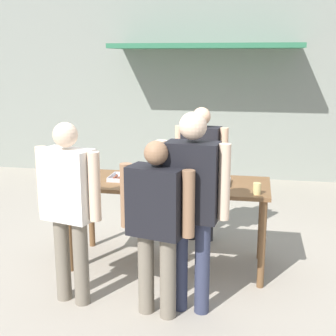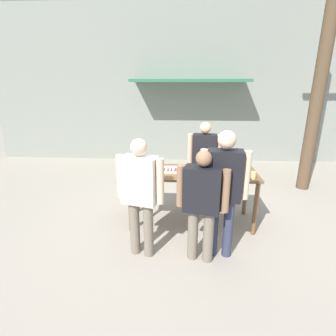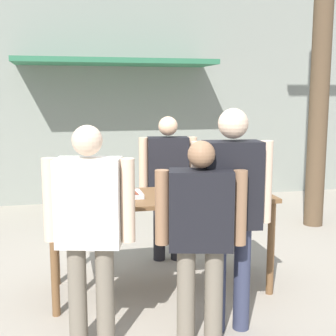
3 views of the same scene
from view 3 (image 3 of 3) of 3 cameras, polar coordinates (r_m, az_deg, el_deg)
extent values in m
plane|color=#A39989|center=(4.75, -0.91, -14.50)|extent=(24.00, 24.00, 0.00)
cube|color=gray|center=(8.32, -6.80, 11.44)|extent=(12.00, 0.12, 4.50)
cube|color=#2D704C|center=(7.78, -6.38, 12.72)|extent=(3.20, 1.00, 0.08)
cube|color=brown|center=(4.46, -0.94, -3.60)|extent=(2.12, 0.82, 0.04)
cylinder|color=brown|center=(4.18, -13.66, -11.50)|extent=(0.07, 0.07, 0.90)
cylinder|color=brown|center=(4.59, 12.42, -9.57)|extent=(0.07, 0.07, 0.90)
cylinder|color=brown|center=(4.83, -13.57, -8.66)|extent=(0.07, 0.07, 0.90)
cylinder|color=brown|center=(5.19, 9.17, -7.27)|extent=(0.07, 0.07, 0.90)
cube|color=silver|center=(4.41, -6.16, -3.49)|extent=(0.46, 0.30, 0.01)
cube|color=silver|center=(4.26, -5.94, -3.63)|extent=(0.46, 0.01, 0.03)
cube|color=silver|center=(4.55, -6.38, -2.84)|extent=(0.46, 0.01, 0.03)
cube|color=silver|center=(4.38, -9.09, -3.34)|extent=(0.01, 0.30, 0.03)
cube|color=silver|center=(4.43, -3.28, -3.10)|extent=(0.01, 0.30, 0.03)
cylinder|color=brown|center=(4.39, -8.47, -3.36)|extent=(0.03, 0.15, 0.03)
cylinder|color=brown|center=(4.38, -7.74, -3.37)|extent=(0.04, 0.14, 0.03)
cylinder|color=brown|center=(4.40, -7.00, -3.30)|extent=(0.03, 0.14, 0.03)
cylinder|color=brown|center=(4.40, -6.16, -3.28)|extent=(0.03, 0.11, 0.03)
cylinder|color=brown|center=(4.41, -5.43, -3.28)|extent=(0.03, 0.12, 0.02)
cylinder|color=brown|center=(4.43, -4.61, -3.20)|extent=(0.04, 0.15, 0.03)
cylinder|color=brown|center=(4.43, -3.87, -3.17)|extent=(0.04, 0.15, 0.03)
cube|color=silver|center=(4.58, 4.23, -3.00)|extent=(0.45, 0.28, 0.01)
cube|color=silver|center=(4.45, 4.74, -3.08)|extent=(0.45, 0.01, 0.03)
cube|color=silver|center=(4.70, 3.74, -2.40)|extent=(0.45, 0.01, 0.03)
cube|color=silver|center=(4.51, 1.52, -2.87)|extent=(0.01, 0.28, 0.03)
cube|color=silver|center=(4.64, 6.86, -2.60)|extent=(0.01, 0.28, 0.03)
ellipsoid|color=beige|center=(4.53, 2.34, -2.75)|extent=(0.07, 0.12, 0.05)
ellipsoid|color=beige|center=(4.55, 3.63, -2.70)|extent=(0.07, 0.12, 0.05)
ellipsoid|color=beige|center=(4.59, 4.86, -2.66)|extent=(0.07, 0.11, 0.04)
ellipsoid|color=beige|center=(4.63, 6.05, -2.51)|extent=(0.08, 0.12, 0.05)
cylinder|color=#567A38|center=(4.07, -13.01, -4.23)|extent=(0.06, 0.06, 0.08)
cylinder|color=#B2B2B7|center=(4.06, -13.03, -3.63)|extent=(0.06, 0.06, 0.01)
cylinder|color=#B22319|center=(4.09, -11.78, -4.13)|extent=(0.06, 0.06, 0.08)
cylinder|color=#B2B2B7|center=(4.08, -11.80, -3.53)|extent=(0.06, 0.06, 0.01)
cylinder|color=#DBC67A|center=(4.46, 11.53, -2.79)|extent=(0.08, 0.08, 0.11)
cylinder|color=#232328|center=(5.39, -1.08, -7.14)|extent=(0.13, 0.13, 0.79)
cylinder|color=#232328|center=(5.40, 1.08, -7.09)|extent=(0.13, 0.13, 0.79)
cube|color=black|center=(5.24, 0.00, 0.36)|extent=(0.48, 0.30, 0.63)
sphere|color=#DBAD89|center=(5.19, 0.00, 5.13)|extent=(0.21, 0.21, 0.21)
cylinder|color=#DBAD89|center=(5.22, -3.01, 0.48)|extent=(0.10, 0.10, 0.60)
cylinder|color=#DBAD89|center=(5.27, 2.98, 0.57)|extent=(0.10, 0.10, 0.60)
cylinder|color=#756B5B|center=(3.63, -7.65, -15.36)|extent=(0.14, 0.14, 0.81)
cylinder|color=#756B5B|center=(3.67, -10.96, -15.18)|extent=(0.14, 0.14, 0.81)
cube|color=silver|center=(3.42, -9.63, -4.13)|extent=(0.51, 0.36, 0.64)
sphere|color=beige|center=(3.34, -9.83, 3.33)|extent=(0.22, 0.22, 0.22)
cylinder|color=beige|center=(3.37, -4.92, -3.95)|extent=(0.10, 0.10, 0.61)
cylinder|color=beige|center=(3.48, -14.20, -3.78)|extent=(0.10, 0.10, 0.61)
cylinder|color=#333851|center=(3.91, 8.99, -13.14)|extent=(0.13, 0.13, 0.86)
cylinder|color=#333851|center=(3.86, 6.07, -13.37)|extent=(0.13, 0.13, 0.86)
cube|color=black|center=(3.66, 7.79, -2.04)|extent=(0.47, 0.29, 0.68)
sphere|color=beige|center=(3.60, 7.96, 5.39)|extent=(0.23, 0.23, 0.23)
cylinder|color=beige|center=(3.74, 11.82, -1.66)|extent=(0.10, 0.10, 0.65)
cylinder|color=beige|center=(3.60, 3.62, -1.89)|extent=(0.10, 0.10, 0.65)
cylinder|color=#756B5B|center=(3.73, 5.59, -15.14)|extent=(0.14, 0.14, 0.75)
cylinder|color=#756B5B|center=(3.72, 2.21, -15.18)|extent=(0.14, 0.14, 0.75)
cube|color=black|center=(3.50, 4.02, -5.07)|extent=(0.52, 0.37, 0.59)
sphere|color=#936B4C|center=(3.42, 4.10, 1.67)|extent=(0.20, 0.20, 0.20)
cylinder|color=#936B4C|center=(3.52, 8.74, -4.82)|extent=(0.11, 0.11, 0.56)
cylinder|color=#936B4C|center=(3.49, -0.74, -4.83)|extent=(0.11, 0.11, 0.56)
cylinder|color=brown|center=(6.99, 18.23, 13.77)|extent=(0.27, 0.27, 5.05)
camera|label=1|loc=(1.86, 92.04, 10.00)|focal=50.00mm
camera|label=2|loc=(0.86, 72.48, 34.41)|focal=28.00mm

